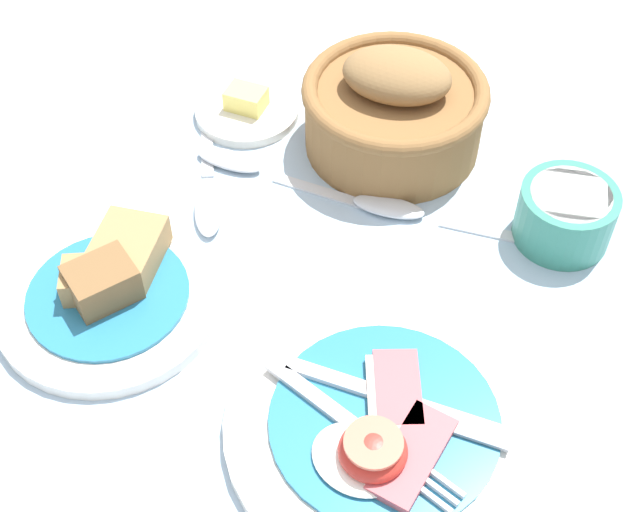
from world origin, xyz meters
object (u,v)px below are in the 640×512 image
at_px(sugar_cup, 566,214).
at_px(bread_basket, 394,109).
at_px(butter_dish, 247,108).
at_px(bread_plate, 110,289).
at_px(teaspoon_near_cup, 416,213).
at_px(breakfast_plate, 383,428).
at_px(teaspoon_by_saucer, 208,191).
at_px(teaspoon_stray, 254,168).

xyz_separation_m(sugar_cup, bread_basket, (-0.20, 0.02, 0.02)).
bearing_deg(butter_dish, bread_plate, -79.29).
bearing_deg(teaspoon_near_cup, breakfast_plate, 96.58).
xyz_separation_m(sugar_cup, teaspoon_by_saucer, (-0.31, -0.14, -0.02)).
distance_m(teaspoon_near_cup, teaspoon_stray, 0.17).
relative_size(butter_dish, teaspoon_by_saucer, 0.68).
relative_size(sugar_cup, butter_dish, 0.81).
bearing_deg(teaspoon_by_saucer, sugar_cup, 75.09).
height_order(sugar_cup, butter_dish, sugar_cup).
distance_m(breakfast_plate, teaspoon_stray, 0.32).
xyz_separation_m(bread_plate, butter_dish, (-0.05, 0.27, -0.01)).
height_order(teaspoon_near_cup, teaspoon_stray, same).
bearing_deg(sugar_cup, teaspoon_stray, -163.24).
relative_size(breakfast_plate, sugar_cup, 2.81).
xyz_separation_m(bread_plate, sugar_cup, (0.30, 0.29, 0.02)).
relative_size(bread_plate, bread_basket, 1.06).
relative_size(breakfast_plate, teaspoon_stray, 1.30).
xyz_separation_m(breakfast_plate, butter_dish, (-0.32, 0.25, -0.00)).
xyz_separation_m(teaspoon_by_saucer, teaspoon_near_cup, (0.18, 0.08, 0.00)).
distance_m(sugar_cup, teaspoon_by_saucer, 0.34).
relative_size(bread_basket, teaspoon_near_cup, 0.97).
height_order(teaspoon_by_saucer, teaspoon_stray, same).
bearing_deg(teaspoon_by_saucer, butter_dish, 159.64).
relative_size(breakfast_plate, teaspoon_by_saucer, 1.55).
bearing_deg(breakfast_plate, butter_dish, 141.47).
height_order(breakfast_plate, bread_plate, bread_plate).
distance_m(breakfast_plate, teaspoon_near_cup, 0.24).
relative_size(breakfast_plate, butter_dish, 2.28).
bearing_deg(teaspoon_by_saucer, teaspoon_stray, 120.96).
distance_m(breakfast_plate, sugar_cup, 0.27).
relative_size(bread_basket, teaspoon_by_saucer, 1.14).
relative_size(bread_basket, butter_dish, 1.67).
height_order(butter_dish, teaspoon_near_cup, butter_dish).
xyz_separation_m(butter_dish, teaspoon_near_cup, (0.22, -0.03, -0.00)).
height_order(bread_basket, teaspoon_near_cup, bread_basket).
height_order(bread_plate, sugar_cup, sugar_cup).
height_order(sugar_cup, bread_basket, bread_basket).
bearing_deg(teaspoon_stray, bread_basket, -140.16).
bearing_deg(breakfast_plate, bread_plate, -176.77).
distance_m(bread_basket, teaspoon_near_cup, 0.11).
bearing_deg(bread_plate, bread_basket, 71.90).
height_order(sugar_cup, teaspoon_near_cup, sugar_cup).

